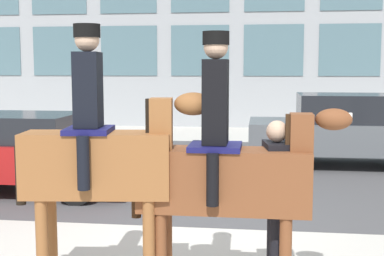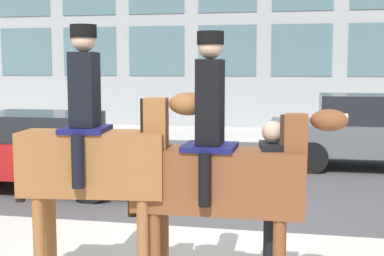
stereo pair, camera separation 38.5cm
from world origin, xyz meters
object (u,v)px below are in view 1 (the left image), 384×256
Objects in this scene: mounted_horse_companion at (228,171)px; pedestrian_bystander at (274,195)px; mounted_horse_lead at (101,157)px; street_car_far_lane at (357,129)px; street_car_near_lane at (24,151)px.

mounted_horse_companion reaches higher than pedestrian_bystander.
mounted_horse_lead is at bearing -174.36° from mounted_horse_companion.
street_car_far_lane is (2.39, 7.27, -0.42)m from mounted_horse_companion.
pedestrian_bystander reaches higher than street_car_far_lane.
mounted_horse_lead is 8.21m from street_car_far_lane.
mounted_horse_lead is 0.53× the size of street_car_far_lane.
mounted_horse_companion is at bearing -108.22° from street_car_far_lane.
mounted_horse_lead reaches higher than mounted_horse_companion.
pedestrian_bystander is at bearing -42.52° from street_car_near_lane.
mounted_horse_lead reaches higher than street_car_near_lane.
street_car_far_lane is (6.25, 3.23, 0.10)m from street_car_near_lane.
mounted_horse_companion is 1.47× the size of pedestrian_bystander.
mounted_horse_companion is 5.61m from street_car_near_lane.
mounted_horse_lead reaches higher than pedestrian_bystander.
mounted_horse_lead is 0.64× the size of street_car_near_lane.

